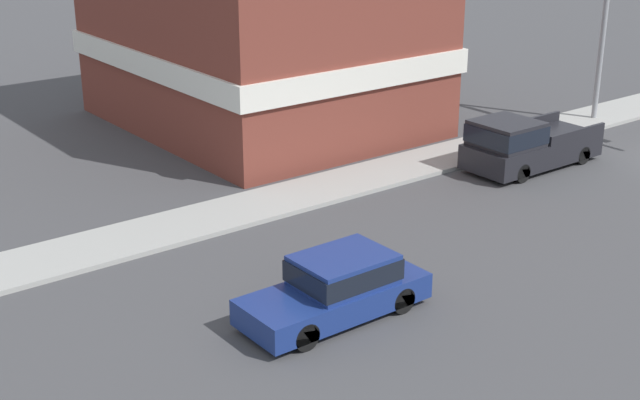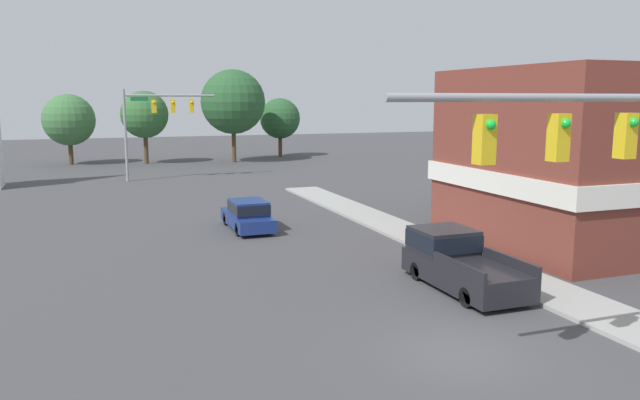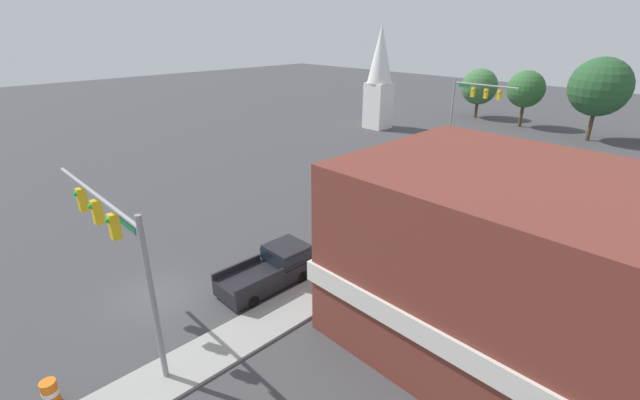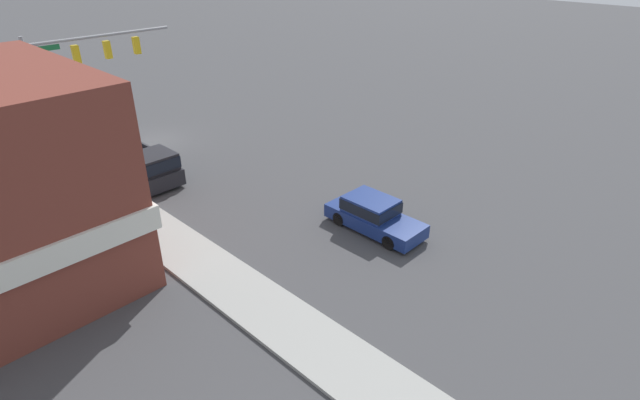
# 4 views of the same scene
# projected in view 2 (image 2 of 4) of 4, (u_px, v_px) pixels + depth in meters

# --- Properties ---
(ground_plane) EXTENTS (200.00, 200.00, 0.00)m
(ground_plane) POSITION_uv_depth(u_px,v_px,m) (459.00, 354.00, 16.22)
(ground_plane) COLOR #424244
(sidewalk_curb) EXTENTS (2.40, 60.00, 0.14)m
(sidewalk_curb) POSITION_uv_depth(u_px,v_px,m) (627.00, 324.00, 18.16)
(sidewalk_curb) COLOR #9E9E99
(sidewalk_curb) RESTS_ON ground
(near_signal_assembly) EXTENTS (8.98, 0.49, 7.09)m
(near_signal_assembly) POSITION_uv_depth(u_px,v_px,m) (613.00, 155.00, 14.29)
(near_signal_assembly) COLOR gray
(near_signal_assembly) RESTS_ON ground
(far_signal_assembly) EXTENTS (7.31, 0.49, 7.36)m
(far_signal_assembly) POSITION_uv_depth(u_px,v_px,m) (156.00, 114.00, 50.36)
(far_signal_assembly) COLOR gray
(far_signal_assembly) RESTS_ON ground
(car_lead) EXTENTS (1.82, 4.65, 1.53)m
(car_lead) POSITION_uv_depth(u_px,v_px,m) (248.00, 214.00, 31.58)
(car_lead) COLOR black
(car_lead) RESTS_ON ground
(pickup_truck_parked) EXTENTS (2.13, 5.28, 1.90)m
(pickup_truck_parked) POSITION_uv_depth(u_px,v_px,m) (457.00, 260.00, 22.04)
(pickup_truck_parked) COLOR black
(pickup_truck_parked) RESTS_ON ground
(corner_brick_building) EXTENTS (13.21, 10.34, 7.90)m
(corner_brick_building) POSITION_uv_depth(u_px,v_px,m) (610.00, 158.00, 28.83)
(corner_brick_building) COLOR brown
(corner_brick_building) RESTS_ON ground
(backdrop_tree_left_far) EXTENTS (5.15, 5.15, 7.09)m
(backdrop_tree_left_far) POSITION_uv_depth(u_px,v_px,m) (69.00, 120.00, 62.56)
(backdrop_tree_left_far) COLOR #4C3823
(backdrop_tree_left_far) RESTS_ON ground
(backdrop_tree_left_mid) EXTENTS (4.80, 4.80, 7.43)m
(backdrop_tree_left_mid) POSITION_uv_depth(u_px,v_px,m) (145.00, 115.00, 63.50)
(backdrop_tree_left_mid) COLOR #4C3823
(backdrop_tree_left_mid) RESTS_ON ground
(backdrop_tree_center) EXTENTS (6.68, 6.68, 9.64)m
(backdrop_tree_center) POSITION_uv_depth(u_px,v_px,m) (233.00, 102.00, 64.76)
(backdrop_tree_center) COLOR #4C3823
(backdrop_tree_center) RESTS_ON ground
(backdrop_tree_right_mid) EXTENTS (4.60, 4.60, 6.69)m
(backdrop_tree_right_mid) POSITION_uv_depth(u_px,v_px,m) (280.00, 119.00, 71.34)
(backdrop_tree_right_mid) COLOR #4C3823
(backdrop_tree_right_mid) RESTS_ON ground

